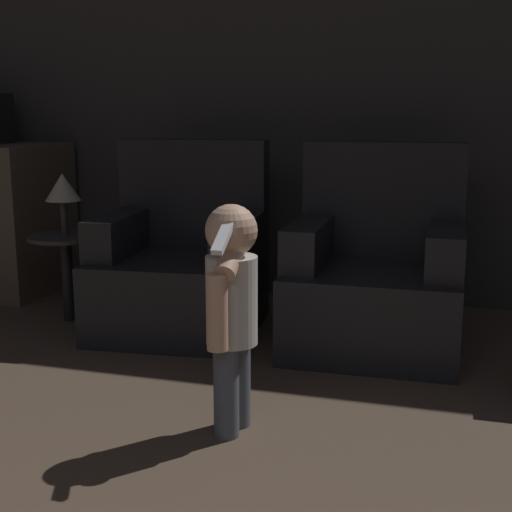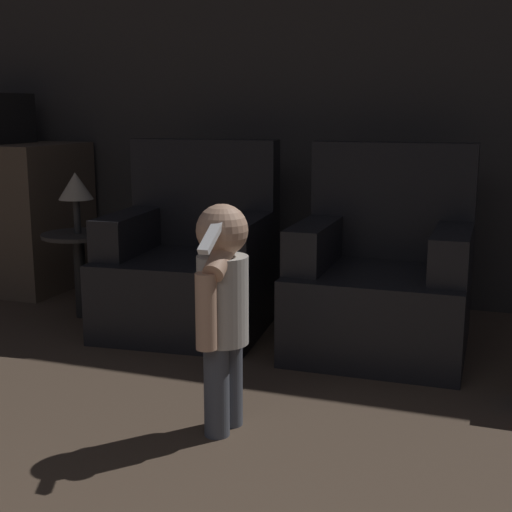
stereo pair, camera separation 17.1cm
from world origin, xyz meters
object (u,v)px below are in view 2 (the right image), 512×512
(armchair_right, at_px, (383,279))
(lamp, at_px, (76,187))
(armchair_left, at_px, (192,264))
(person_toddler, at_px, (222,300))

(armchair_right, relative_size, lamp, 2.95)
(armchair_left, bearing_deg, armchair_right, -5.43)
(armchair_left, xyz_separation_m, person_toddler, (0.62, -1.08, 0.15))
(armchair_right, distance_m, person_toddler, 1.15)
(armchair_right, xyz_separation_m, person_toddler, (-0.35, -1.08, 0.15))
(person_toddler, relative_size, lamp, 2.48)
(armchair_left, height_order, armchair_right, same)
(lamp, bearing_deg, armchair_right, 2.22)
(armchair_left, distance_m, armchair_right, 0.97)
(lamp, bearing_deg, armchair_left, 5.63)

